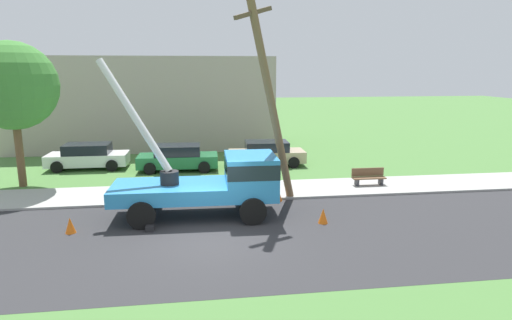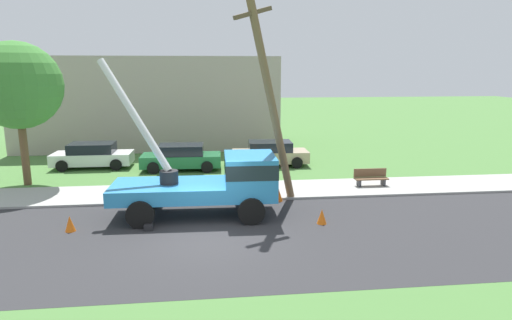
{
  "view_description": "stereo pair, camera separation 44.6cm",
  "coord_description": "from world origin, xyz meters",
  "px_view_note": "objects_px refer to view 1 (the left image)",
  "views": [
    {
      "loc": [
        -0.43,
        -13.92,
        5.57
      ],
      "look_at": [
        1.98,
        3.38,
        1.93
      ],
      "focal_mm": 30.78,
      "sensor_mm": 36.0,
      "label": 1
    },
    {
      "loc": [
        0.01,
        -13.97,
        5.57
      ],
      "look_at": [
        1.98,
        3.38,
        1.93
      ],
      "focal_mm": 30.78,
      "sensor_mm": 36.0,
      "label": 2
    }
  ],
  "objects_px": {
    "leaning_utility_pole": "(270,96)",
    "park_bench": "(368,177)",
    "utility_truck": "(217,180)",
    "traffic_cone_ahead": "(323,216)",
    "traffic_cone_curbside": "(278,195)",
    "traffic_cone_behind": "(70,225)",
    "roadside_tree_near": "(12,86)",
    "parked_sedan_tan": "(267,153)",
    "parked_sedan_white": "(88,156)",
    "parked_sedan_green": "(178,158)"
  },
  "relations": [
    {
      "from": "utility_truck",
      "to": "traffic_cone_curbside",
      "type": "distance_m",
      "value": 3.26
    },
    {
      "from": "traffic_cone_ahead",
      "to": "parked_sedan_white",
      "type": "height_order",
      "value": "parked_sedan_white"
    },
    {
      "from": "leaning_utility_pole",
      "to": "utility_truck",
      "type": "bearing_deg",
      "value": -152.41
    },
    {
      "from": "parked_sedan_tan",
      "to": "park_bench",
      "type": "distance_m",
      "value": 6.8
    },
    {
      "from": "traffic_cone_ahead",
      "to": "park_bench",
      "type": "distance_m",
      "value": 5.89
    },
    {
      "from": "traffic_cone_ahead",
      "to": "traffic_cone_behind",
      "type": "relative_size",
      "value": 1.0
    },
    {
      "from": "traffic_cone_curbside",
      "to": "roadside_tree_near",
      "type": "xyz_separation_m",
      "value": [
        -11.79,
        4.11,
        4.51
      ]
    },
    {
      "from": "leaning_utility_pole",
      "to": "parked_sedan_white",
      "type": "bearing_deg",
      "value": 138.73
    },
    {
      "from": "traffic_cone_curbside",
      "to": "park_bench",
      "type": "relative_size",
      "value": 0.35
    },
    {
      "from": "leaning_utility_pole",
      "to": "park_bench",
      "type": "height_order",
      "value": "leaning_utility_pole"
    },
    {
      "from": "parked_sedan_white",
      "to": "parked_sedan_green",
      "type": "bearing_deg",
      "value": -12.28
    },
    {
      "from": "traffic_cone_behind",
      "to": "parked_sedan_tan",
      "type": "height_order",
      "value": "parked_sedan_tan"
    },
    {
      "from": "utility_truck",
      "to": "traffic_cone_behind",
      "type": "distance_m",
      "value": 5.4
    },
    {
      "from": "utility_truck",
      "to": "traffic_cone_behind",
      "type": "xyz_separation_m",
      "value": [
        -5.14,
        -1.23,
        -1.13
      ]
    },
    {
      "from": "leaning_utility_pole",
      "to": "parked_sedan_green",
      "type": "height_order",
      "value": "leaning_utility_pole"
    },
    {
      "from": "park_bench",
      "to": "traffic_cone_behind",
      "type": "bearing_deg",
      "value": -160.67
    },
    {
      "from": "traffic_cone_curbside",
      "to": "traffic_cone_behind",
      "type": "bearing_deg",
      "value": -160.86
    },
    {
      "from": "parked_sedan_tan",
      "to": "traffic_cone_behind",
      "type": "bearing_deg",
      "value": -130.76
    },
    {
      "from": "traffic_cone_curbside",
      "to": "park_bench",
      "type": "bearing_deg",
      "value": 19.64
    },
    {
      "from": "parked_sedan_tan",
      "to": "roadside_tree_near",
      "type": "height_order",
      "value": "roadside_tree_near"
    },
    {
      "from": "parked_sedan_tan",
      "to": "roadside_tree_near",
      "type": "bearing_deg",
      "value": -166.37
    },
    {
      "from": "utility_truck",
      "to": "roadside_tree_near",
      "type": "height_order",
      "value": "roadside_tree_near"
    },
    {
      "from": "traffic_cone_behind",
      "to": "roadside_tree_near",
      "type": "bearing_deg",
      "value": 120.23
    },
    {
      "from": "traffic_cone_ahead",
      "to": "parked_sedan_tan",
      "type": "distance_m",
      "value": 10.11
    },
    {
      "from": "traffic_cone_curbside",
      "to": "parked_sedan_tan",
      "type": "relative_size",
      "value": 0.13
    },
    {
      "from": "traffic_cone_ahead",
      "to": "roadside_tree_near",
      "type": "distance_m",
      "value": 15.39
    },
    {
      "from": "utility_truck",
      "to": "traffic_cone_ahead",
      "type": "distance_m",
      "value": 4.23
    },
    {
      "from": "traffic_cone_ahead",
      "to": "parked_sedan_green",
      "type": "bearing_deg",
      "value": 120.31
    },
    {
      "from": "traffic_cone_ahead",
      "to": "parked_sedan_white",
      "type": "relative_size",
      "value": 0.13
    },
    {
      "from": "utility_truck",
      "to": "park_bench",
      "type": "xyz_separation_m",
      "value": [
        7.42,
        3.17,
        -0.95
      ]
    },
    {
      "from": "parked_sedan_tan",
      "to": "traffic_cone_curbside",
      "type": "bearing_deg",
      "value": -95.31
    },
    {
      "from": "utility_truck",
      "to": "park_bench",
      "type": "height_order",
      "value": "utility_truck"
    },
    {
      "from": "traffic_cone_curbside",
      "to": "parked_sedan_white",
      "type": "relative_size",
      "value": 0.13
    },
    {
      "from": "traffic_cone_ahead",
      "to": "park_bench",
      "type": "relative_size",
      "value": 0.35
    },
    {
      "from": "traffic_cone_behind",
      "to": "park_bench",
      "type": "relative_size",
      "value": 0.35
    },
    {
      "from": "traffic_cone_ahead",
      "to": "roadside_tree_near",
      "type": "xyz_separation_m",
      "value": [
        -12.91,
        7.07,
        4.51
      ]
    },
    {
      "from": "utility_truck",
      "to": "parked_sedan_green",
      "type": "distance_m",
      "value": 8.28
    },
    {
      "from": "parked_sedan_tan",
      "to": "park_bench",
      "type": "xyz_separation_m",
      "value": [
        4.07,
        -5.44,
        -0.25
      ]
    },
    {
      "from": "traffic_cone_curbside",
      "to": "parked_sedan_white",
      "type": "height_order",
      "value": "parked_sedan_white"
    },
    {
      "from": "traffic_cone_ahead",
      "to": "roadside_tree_near",
      "type": "relative_size",
      "value": 0.08
    },
    {
      "from": "traffic_cone_behind",
      "to": "traffic_cone_ahead",
      "type": "bearing_deg",
      "value": -1.57
    },
    {
      "from": "traffic_cone_behind",
      "to": "park_bench",
      "type": "distance_m",
      "value": 13.31
    },
    {
      "from": "leaning_utility_pole",
      "to": "traffic_cone_curbside",
      "type": "xyz_separation_m",
      "value": [
        0.44,
        0.31,
        -4.21
      ]
    },
    {
      "from": "utility_truck",
      "to": "parked_sedan_white",
      "type": "relative_size",
      "value": 1.53
    },
    {
      "from": "traffic_cone_ahead",
      "to": "park_bench",
      "type": "xyz_separation_m",
      "value": [
        3.62,
        4.65,
        0.18
      ]
    },
    {
      "from": "traffic_cone_behind",
      "to": "parked_sedan_green",
      "type": "xyz_separation_m",
      "value": [
        3.36,
        9.29,
        0.43
      ]
    },
    {
      "from": "utility_truck",
      "to": "traffic_cone_ahead",
      "type": "height_order",
      "value": "utility_truck"
    },
    {
      "from": "traffic_cone_behind",
      "to": "park_bench",
      "type": "bearing_deg",
      "value": 19.33
    },
    {
      "from": "leaning_utility_pole",
      "to": "parked_sedan_green",
      "type": "xyz_separation_m",
      "value": [
        -4.02,
        6.88,
        -3.78
      ]
    },
    {
      "from": "traffic_cone_ahead",
      "to": "parked_sedan_tan",
      "type": "height_order",
      "value": "parked_sedan_tan"
    }
  ]
}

